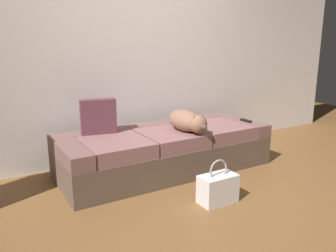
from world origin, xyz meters
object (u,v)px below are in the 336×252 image
Objects in this scene: tv_remote at (246,121)px; handbag at (218,188)px; couch at (165,150)px; dog_tan at (187,121)px; throw_pillow at (98,116)px.

handbag is (-0.98, -0.73, -0.32)m from tv_remote.
tv_remote is at bearing -8.53° from couch.
couch is 3.48× the size of dog_tan.
dog_tan reaches higher than tv_remote.
couch is 0.88m from handbag.
dog_tan is at bearing -26.06° from throw_pillow.
dog_tan is 1.66× the size of handbag.
couch reaches higher than handbag.
handbag is at bearing -90.43° from couch.
tv_remote reaches higher than handbag.
couch is 1.01m from tv_remote.
tv_remote is 0.40× the size of handbag.
dog_tan reaches higher than handbag.
throw_pillow reaches higher than couch.
dog_tan is at bearing -176.41° from tv_remote.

